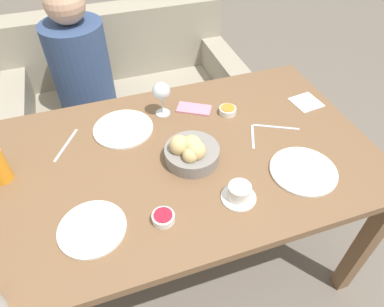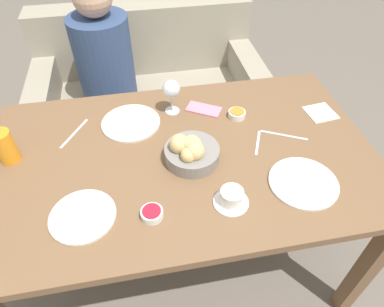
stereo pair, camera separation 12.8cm
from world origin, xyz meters
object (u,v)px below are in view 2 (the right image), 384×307
bread_basket (191,152)px  jam_bowl_honey (237,114)px  plate_far_center (131,123)px  napkin (321,113)px  plate_near_left (83,216)px  juice_glass (5,147)px  seated_person (110,88)px  coffee_cup (231,198)px  wine_glass (171,90)px  jam_bowl_berry (152,214)px  plate_near_right (303,183)px  couch (150,94)px  cell_phone (204,109)px  spoon_coffee (258,143)px  knife_silver (284,135)px  fork_silver (74,133)px

bread_basket → jam_bowl_honey: 0.33m
plate_far_center → napkin: 0.83m
plate_near_left → juice_glass: juice_glass is taller
seated_person → plate_far_center: bearing=-80.3°
plate_near_left → coffee_cup: (0.49, -0.03, 0.02)m
wine_glass → coffee_cup: (0.13, -0.53, -0.09)m
seated_person → jam_bowl_berry: seated_person is taller
seated_person → wine_glass: bearing=-65.4°
plate_near_right → jam_bowl_berry: (-0.54, -0.04, 0.01)m
couch → plate_near_left: size_ratio=6.60×
plate_far_center → cell_phone: plate_far_center is taller
wine_glass → spoon_coffee: 0.42m
plate_near_left → jam_bowl_berry: size_ratio=2.93×
plate_near_right → jam_bowl_berry: 0.54m
wine_glass → juice_glass: bearing=-164.3°
plate_near_left → spoon_coffee: size_ratio=1.59×
couch → wine_glass: bearing=-86.1°
plate_far_center → juice_glass: bearing=-164.4°
seated_person → plate_near_right: bearing=-58.8°
plate_near_left → napkin: 1.07m
plate_near_left → wine_glass: wine_glass is taller
coffee_cup → wine_glass: bearing=103.2°
plate_near_left → knife_silver: size_ratio=1.23×
juice_glass → plate_near_left: bearing=-49.1°
couch → wine_glass: wine_glass is taller
couch → cell_phone: 0.98m
jam_bowl_honey → spoon_coffee: (0.04, -0.18, -0.01)m
bread_basket → juice_glass: size_ratio=1.58×
couch → plate_near_left: couch is taller
plate_near_right → spoon_coffee: (-0.09, 0.23, -0.00)m
couch → seated_person: seated_person is taller
wine_glass → jam_bowl_berry: (-0.14, -0.54, -0.10)m
plate_near_left → fork_silver: 0.43m
fork_silver → napkin: bearing=-3.3°
jam_bowl_berry → plate_near_left: bearing=170.2°
plate_near_right → fork_silver: 0.92m
plate_far_center → napkin: bearing=-5.6°
juice_glass → fork_silver: 0.26m
plate_near_left → cell_phone: plate_near_left is taller
jam_bowl_honey → fork_silver: size_ratio=0.44×
coffee_cup → jam_bowl_honey: bearing=71.7°
couch → jam_bowl_honey: (0.33, -0.91, 0.48)m
bread_basket → plate_near_left: (-0.39, -0.19, -0.04)m
wine_glass → napkin: wine_glass is taller
wine_glass → spoon_coffee: (0.31, -0.27, -0.11)m
fork_silver → cell_phone: cell_phone is taller
couch → seated_person: bearing=-148.1°
plate_near_right → seated_person: bearing=121.2°
plate_far_center → knife_silver: plate_far_center is taller
knife_silver → spoon_coffee: size_ratio=1.29×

